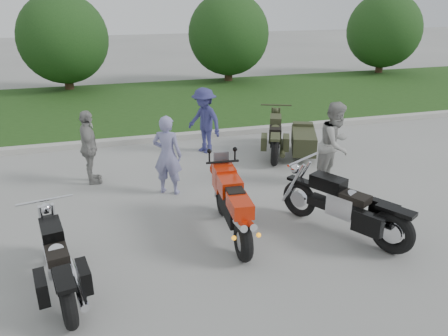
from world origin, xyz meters
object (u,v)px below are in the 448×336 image
object	(u,v)px
person_stripe	(167,155)
person_denim	(204,120)
cruiser_sidecar	(292,139)
sportbike_red	(232,204)
cruiser_left	(59,265)
cruiser_right	(348,209)
person_grey	(335,144)
person_back	(89,148)

from	to	relation	value
person_stripe	person_denim	xyz separation A→B (m)	(1.33, 2.29, 0.01)
cruiser_sidecar	sportbike_red	bearing A→B (deg)	-105.09
person_stripe	cruiser_left	bearing A→B (deg)	83.76
cruiser_left	cruiser_right	bearing A→B (deg)	-7.05
sportbike_red	person_denim	xyz separation A→B (m)	(0.57, 4.37, 0.23)
cruiser_right	cruiser_left	bearing A→B (deg)	154.07
cruiser_sidecar	person_grey	bearing A→B (deg)	-64.09
person_stripe	cruiser_sidecar	bearing A→B (deg)	-129.73
cruiser_sidecar	person_stripe	size ratio (longest dim) A/B	1.36
person_stripe	person_denim	bearing A→B (deg)	-91.92
cruiser_right	person_denim	distance (m)	5.06
person_stripe	person_back	xyz separation A→B (m)	(-1.55, 0.99, -0.02)
sportbike_red	cruiser_sidecar	size ratio (longest dim) A/B	0.97
cruiser_right	person_grey	distance (m)	2.24
sportbike_red	person_grey	bearing A→B (deg)	32.40
cruiser_left	person_denim	xyz separation A→B (m)	(3.32, 5.18, 0.40)
person_stripe	person_grey	distance (m)	3.58
person_stripe	person_grey	bearing A→B (deg)	-160.40
sportbike_red	cruiser_right	size ratio (longest dim) A/B	0.97
cruiser_right	person_back	size ratio (longest dim) A/B	1.39
sportbike_red	person_denim	world-z (taller)	person_denim
sportbike_red	cruiser_right	bearing A→B (deg)	-11.05
cruiser_left	person_stripe	world-z (taller)	person_stripe
cruiser_left	person_stripe	bearing A→B (deg)	44.61
cruiser_right	cruiser_sidecar	world-z (taller)	cruiser_right
person_grey	person_back	size ratio (longest dim) A/B	1.12
sportbike_red	cruiser_right	distance (m)	2.00
sportbike_red	person_back	xyz separation A→B (m)	(-2.31, 3.07, 0.20)
cruiser_right	cruiser_sidecar	bearing A→B (deg)	49.92
cruiser_sidecar	person_stripe	bearing A→B (deg)	-135.61
person_denim	person_grey	bearing A→B (deg)	7.82
cruiser_left	person_stripe	xyz separation A→B (m)	(1.99, 2.89, 0.38)
person_stripe	cruiser_right	bearing A→B (deg)	164.58
cruiser_right	person_stripe	size ratio (longest dim) A/B	1.36
person_denim	sportbike_red	bearing A→B (deg)	-37.54
cruiser_right	cruiser_sidecar	xyz separation A→B (m)	(0.72, 3.96, -0.06)
person_grey	person_denim	distance (m)	3.58
cruiser_right	person_denim	xyz separation A→B (m)	(-1.36, 4.86, 0.36)
person_stripe	person_denim	world-z (taller)	person_denim
cruiser_right	person_grey	bearing A→B (deg)	37.87
cruiser_sidecar	person_stripe	distance (m)	3.71
person_denim	cruiser_left	bearing A→B (deg)	-62.78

